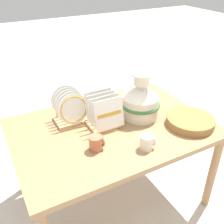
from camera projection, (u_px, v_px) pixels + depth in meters
The scene contains 8 objects.
ground_plane at pixel (112, 196), 2.05m from camera, with size 14.00×14.00×0.00m, color beige.
display_table at pixel (112, 135), 1.75m from camera, with size 1.28×0.88×0.65m.
ceramic_vase at pixel (140, 99), 1.76m from camera, with size 0.27×0.27×0.33m.
dish_rack_round_plates at pixel (71, 110), 1.72m from camera, with size 0.21×0.19×0.23m.
dish_rack_square_plates at pixel (104, 115), 1.69m from camera, with size 0.21×0.19×0.22m.
wicker_charger_stack at pixel (190, 121), 1.72m from camera, with size 0.31×0.31×0.05m.
mug_terracotta_glaze at pixel (96, 143), 1.49m from camera, with size 0.08×0.08×0.09m.
mug_cream_glaze at pixel (147, 142), 1.50m from camera, with size 0.08×0.08×0.09m.
Camera 1 is at (-0.68, -1.26, 1.61)m, focal length 42.00 mm.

